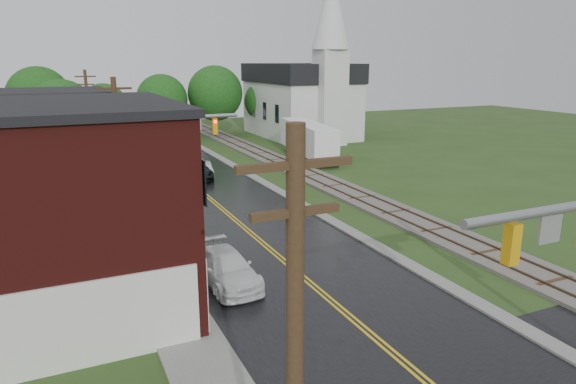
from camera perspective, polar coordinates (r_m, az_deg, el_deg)
main_road at (r=39.00m, az=-9.15°, el=-0.34°), size 10.00×90.00×0.02m
curb_right at (r=45.23m, az=-4.28°, el=1.86°), size 0.80×70.00×0.12m
sidewalk_left at (r=33.13m, az=-17.16°, el=-3.48°), size 2.40×50.00×0.12m
yellow_house at (r=33.12m, az=-26.04°, el=1.41°), size 8.00×7.00×6.40m
darkred_building at (r=42.13m, az=-24.39°, el=2.72°), size 7.00×6.00×4.40m
church at (r=67.29m, az=1.82°, el=11.05°), size 10.40×18.40×20.00m
railroad at (r=46.96m, az=0.99°, el=2.50°), size 3.20×80.00×0.30m
traffic_signal_far at (r=34.38m, az=-13.71°, el=5.92°), size 7.34×0.43×7.20m
utility_pole_b at (r=29.05m, az=-18.20°, el=3.59°), size 1.80×0.28×9.00m
utility_pole_c at (r=50.78m, az=-21.22°, el=7.71°), size 1.80×0.28×9.00m
tree_left_e at (r=52.58m, az=-23.61°, el=7.79°), size 6.40×6.40×8.16m
suv_dark at (r=44.25m, az=-10.14°, el=2.33°), size 2.90×5.35×1.42m
sedan_silver at (r=45.16m, az=-9.40°, el=2.48°), size 1.69×3.84×1.23m
pickup_white at (r=23.55m, az=-6.93°, el=-8.38°), size 2.29×5.18×1.48m
semi_trailer at (r=52.17m, az=2.23°, el=6.03°), size 4.12×11.71×3.67m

